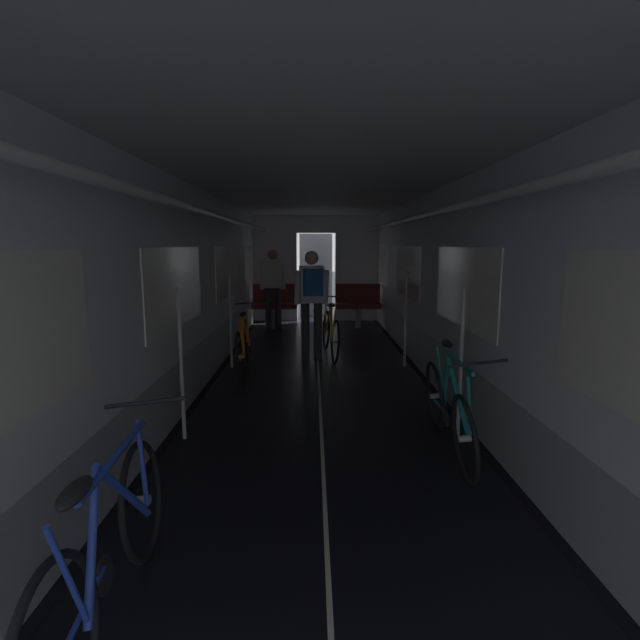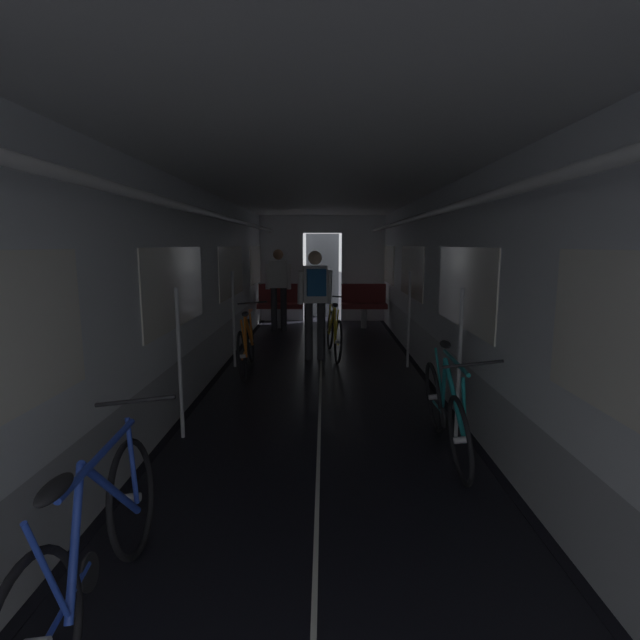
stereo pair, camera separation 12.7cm
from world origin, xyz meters
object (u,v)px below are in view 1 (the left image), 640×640
object	(u,v)px
person_cyclist_aisle	(312,295)
bicycle_teal	(449,409)
bicycle_blue	(109,550)
bench_seat_far_right	(358,301)
bicycle_yellow_in_aisle	(330,333)
bench_seat_far_left	(275,302)
bicycle_orange	(244,345)
person_standing_near_bench	(273,284)

from	to	relation	value
person_cyclist_aisle	bicycle_teal	bearing A→B (deg)	-70.53
bicycle_blue	bicycle_teal	bearing A→B (deg)	41.61
bench_seat_far_right	bicycle_yellow_in_aisle	world-z (taller)	bench_seat_far_right
bench_seat_far_left	bicycle_orange	distance (m)	3.63
bicycle_orange	bicycle_yellow_in_aisle	size ratio (longest dim) A/B	1.00
bench_seat_far_left	bicycle_orange	size ratio (longest dim) A/B	0.58
bench_seat_far_right	person_standing_near_bench	world-z (taller)	person_standing_near_bench
bicycle_teal	person_standing_near_bench	xyz separation A→B (m)	(-1.99, 5.90, 0.59)
bicycle_orange	bicycle_blue	world-z (taller)	bicycle_blue
bicycle_teal	bench_seat_far_left	bearing A→B (deg)	107.57
bicycle_orange	person_standing_near_bench	distance (m)	3.31
bicycle_yellow_in_aisle	person_standing_near_bench	xyz separation A→B (m)	(-1.10, 2.31, 0.59)
bicycle_teal	bicycle_blue	size ratio (longest dim) A/B	1.00
person_cyclist_aisle	bicycle_yellow_in_aisle	world-z (taller)	person_cyclist_aisle
bench_seat_far_left	bicycle_yellow_in_aisle	size ratio (longest dim) A/B	0.58
bicycle_orange	person_standing_near_bench	xyz separation A→B (m)	(0.15, 3.25, 0.59)
bench_seat_far_right	bicycle_blue	distance (m)	8.38
bench_seat_far_left	bicycle_teal	bearing A→B (deg)	-72.43
bench_seat_far_left	bicycle_blue	distance (m)	8.15
person_cyclist_aisle	bicycle_orange	bearing A→B (deg)	-144.67
bicycle_yellow_in_aisle	person_standing_near_bench	distance (m)	2.62
bench_seat_far_right	bicycle_teal	distance (m)	6.28
person_standing_near_bench	bicycle_teal	bearing A→B (deg)	-71.40
bench_seat_far_left	bicycle_orange	xyz separation A→B (m)	(-0.15, -3.63, -0.18)
bicycle_teal	bench_seat_far_right	bearing A→B (deg)	91.72
bench_seat_far_right	bicycle_teal	xyz separation A→B (m)	(0.19, -6.28, -0.19)
person_standing_near_bench	person_cyclist_aisle	bearing A→B (deg)	-72.55
bicycle_blue	person_standing_near_bench	xyz separation A→B (m)	(0.12, 7.77, 0.59)
person_cyclist_aisle	person_standing_near_bench	size ratio (longest dim) A/B	1.00
bench_seat_far_left	bicycle_yellow_in_aisle	distance (m)	2.91
bench_seat_far_right	bench_seat_far_left	bearing A→B (deg)	180.00
bench_seat_far_left	bicycle_yellow_in_aisle	bearing A→B (deg)	-67.62
bicycle_yellow_in_aisle	person_standing_near_bench	size ratio (longest dim) A/B	1.00
bicycle_blue	person_standing_near_bench	bearing A→B (deg)	89.10
bicycle_yellow_in_aisle	person_standing_near_bench	world-z (taller)	person_standing_near_bench
bench_seat_far_right	bicycle_yellow_in_aisle	xyz separation A→B (m)	(-0.70, -2.68, -0.18)
person_cyclist_aisle	bench_seat_far_right	bearing A→B (deg)	71.43
bicycle_orange	bicycle_teal	distance (m)	3.41
bicycle_blue	person_cyclist_aisle	xyz separation A→B (m)	(0.93, 5.20, 0.63)
bicycle_blue	bicycle_orange	bearing A→B (deg)	90.35
bicycle_blue	person_cyclist_aisle	bearing A→B (deg)	79.87
bench_seat_far_right	bicycle_yellow_in_aisle	size ratio (longest dim) A/B	0.58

